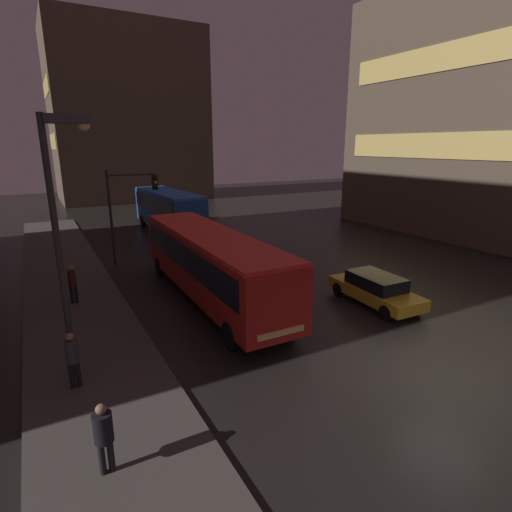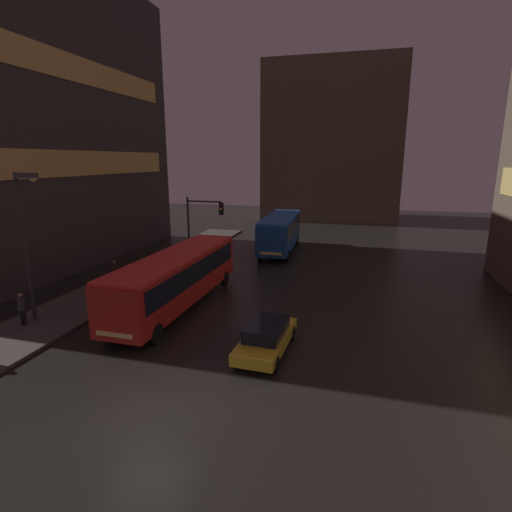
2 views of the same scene
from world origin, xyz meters
name	(u,v)px [view 1 (image 1 of 2)]	position (x,y,z in m)	size (l,w,h in m)	color
ground_plane	(447,384)	(0.00, 0.00, 0.00)	(120.00, 120.00, 0.00)	black
sidewalk_left	(80,320)	(-9.00, 10.00, 0.07)	(4.00, 48.00, 0.15)	#47423D
building_right_block	(482,114)	(20.73, 13.43, 9.14)	(10.07, 19.20, 18.28)	brown
building_far_backdrop	(128,116)	(1.98, 48.65, 10.33)	(18.07, 12.00, 20.67)	brown
bus_near	(211,259)	(-3.45, 9.62, 1.93)	(2.75, 12.01, 3.12)	#AD1E19
bus_far	(169,207)	(-0.63, 24.87, 2.02)	(2.98, 9.81, 3.28)	#194793
car_taxi	(375,289)	(2.67, 5.60, 0.71)	(1.99, 4.54, 1.36)	gold
pedestrian_near	(72,282)	(-9.01, 11.88, 1.13)	(0.38, 0.38, 1.69)	black
pedestrian_mid	(104,432)	(-9.38, 1.30, 1.14)	(0.46, 0.46, 1.65)	black
pedestrian_far	(72,356)	(-9.64, 4.97, 1.13)	(0.34, 0.34, 1.69)	black
traffic_light_main	(128,201)	(-5.21, 17.54, 3.72)	(2.89, 0.35, 5.50)	#2D2D2D
street_lamp_sidewalk	(63,211)	(-9.35, 5.64, 5.13)	(1.25, 0.36, 7.50)	#2D2D2D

